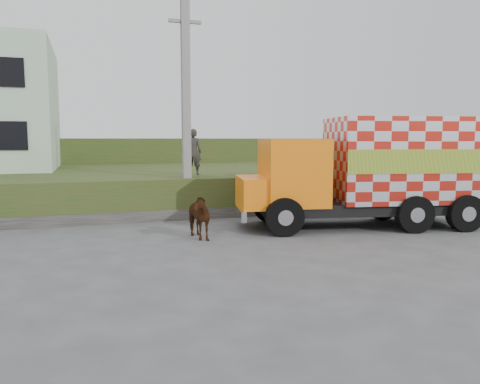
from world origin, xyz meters
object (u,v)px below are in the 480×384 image
object	(u,v)px
cow	(195,216)
pedestrian	(193,152)
utility_pole	(186,109)
cargo_truck	(373,171)

from	to	relation	value
cow	pedestrian	size ratio (longest dim) A/B	0.85
utility_pole	pedestrian	xyz separation A→B (m)	(0.57, 1.49, -1.64)
cargo_truck	cow	bearing A→B (deg)	-168.43
cow	pedestrian	world-z (taller)	pedestrian
cargo_truck	pedestrian	bearing A→B (deg)	144.97
cargo_truck	cow	distance (m)	6.27
pedestrian	utility_pole	bearing A→B (deg)	88.94
cow	pedestrian	xyz separation A→B (m)	(1.12, 5.28, 1.77)
utility_pole	cow	distance (m)	5.13
cargo_truck	pedestrian	world-z (taller)	cargo_truck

